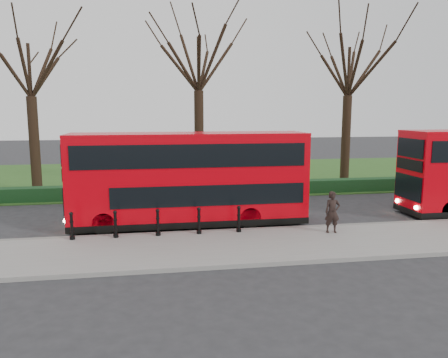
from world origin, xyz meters
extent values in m
plane|color=#28282B|center=(0.00, 0.00, 0.00)|extent=(120.00, 120.00, 0.00)
cube|color=gray|center=(0.00, -3.00, 0.07)|extent=(60.00, 4.00, 0.15)
cube|color=slate|center=(0.00, -1.00, 0.07)|extent=(60.00, 0.25, 0.16)
cube|color=#2B521B|center=(0.00, 15.00, 0.03)|extent=(60.00, 18.00, 0.06)
cube|color=black|center=(0.00, 6.80, 0.40)|extent=(60.00, 0.90, 0.80)
cube|color=yellow|center=(0.00, -0.70, 0.01)|extent=(60.00, 0.10, 0.01)
cube|color=yellow|center=(0.00, -0.50, 0.01)|extent=(60.00, 0.10, 0.01)
cylinder|color=black|center=(-8.00, 10.00, 2.88)|extent=(0.60, 0.60, 5.77)
cylinder|color=black|center=(2.00, 10.00, 3.09)|extent=(0.60, 0.60, 6.18)
cylinder|color=black|center=(12.00, 10.00, 2.96)|extent=(0.60, 0.60, 5.92)
cylinder|color=black|center=(-4.04, -1.35, 0.65)|extent=(0.15, 0.15, 1.00)
cylinder|color=black|center=(-2.45, -1.35, 0.65)|extent=(0.15, 0.15, 1.00)
cylinder|color=black|center=(-0.86, -1.35, 0.65)|extent=(0.15, 0.15, 1.00)
cylinder|color=black|center=(0.73, -1.35, 0.65)|extent=(0.15, 0.15, 1.00)
cylinder|color=black|center=(2.32, -1.35, 0.65)|extent=(0.15, 0.15, 1.00)
cube|color=#C5000B|center=(0.55, 0.60, 2.15)|extent=(9.97, 2.27, 3.67)
cube|color=black|center=(0.55, 0.60, 0.27)|extent=(9.99, 2.29, 0.27)
cube|color=black|center=(1.27, -0.54, 1.50)|extent=(7.98, 0.04, 0.86)
cube|color=black|center=(0.55, -0.54, 3.13)|extent=(9.43, 0.04, 0.95)
cube|color=black|center=(-4.46, 0.60, 2.45)|extent=(0.06, 1.99, 0.50)
cylinder|color=black|center=(-2.99, -0.40, 0.45)|extent=(0.91, 0.27, 0.91)
cylinder|color=black|center=(-2.99, 1.60, 0.45)|extent=(0.91, 0.27, 0.91)
cylinder|color=black|center=(3.00, -0.40, 0.45)|extent=(0.91, 0.27, 0.91)
cylinder|color=black|center=(3.00, 1.60, 0.45)|extent=(0.91, 0.27, 0.91)
cube|color=black|center=(10.73, 0.47, 2.46)|extent=(0.06, 2.00, 0.50)
cylinder|color=black|center=(12.20, 1.47, 0.45)|extent=(0.91, 0.27, 0.91)
imported|color=black|center=(5.94, -2.05, 0.97)|extent=(0.64, 0.45, 1.65)
camera|label=1|loc=(-1.03, -17.87, 4.92)|focal=35.00mm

